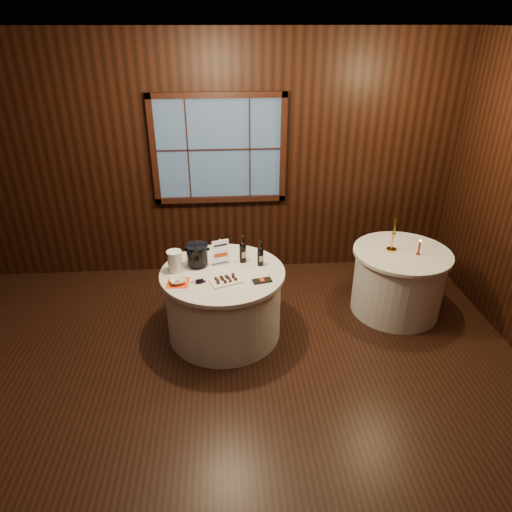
{
  "coord_description": "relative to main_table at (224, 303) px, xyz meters",
  "views": [
    {
      "loc": [
        0.04,
        -3.07,
        3.06
      ],
      "look_at": [
        0.34,
        0.9,
        0.98
      ],
      "focal_mm": 32.0,
      "sensor_mm": 36.0,
      "label": 1
    }
  ],
  "objects": [
    {
      "name": "chocolate_plate",
      "position": [
        0.03,
        -0.21,
        0.4
      ],
      "size": [
        0.35,
        0.29,
        0.04
      ],
      "rotation": [
        0.0,
        0.0,
        0.35
      ],
      "color": "white",
      "rests_on": "main_table"
    },
    {
      "name": "chocolate_box",
      "position": [
        0.39,
        -0.23,
        0.39
      ],
      "size": [
        0.2,
        0.13,
        0.02
      ],
      "primitive_type": "cube",
      "rotation": [
        0.0,
        0.0,
        0.21
      ],
      "color": "black",
      "rests_on": "main_table"
    },
    {
      "name": "brass_candlestick",
      "position": [
        1.88,
        0.34,
        0.53
      ],
      "size": [
        0.11,
        0.11,
        0.4
      ],
      "color": "gold",
      "rests_on": "side_table"
    },
    {
      "name": "port_bottle_left",
      "position": [
        0.22,
        0.19,
        0.51
      ],
      "size": [
        0.07,
        0.08,
        0.3
      ],
      "rotation": [
        0.0,
        0.0,
        0.35
      ],
      "color": "black",
      "rests_on": "main_table"
    },
    {
      "name": "red_candle",
      "position": [
        2.14,
        0.21,
        0.45
      ],
      "size": [
        0.05,
        0.05,
        0.18
      ],
      "color": "gold",
      "rests_on": "side_table"
    },
    {
      "name": "cracker_bowl",
      "position": [
        -0.44,
        -0.2,
        0.41
      ],
      "size": [
        0.2,
        0.2,
        0.04
      ],
      "primitive_type": "imported",
      "rotation": [
        0.0,
        0.0,
        0.27
      ],
      "color": "white",
      "rests_on": "orange_napkin"
    },
    {
      "name": "orange_napkin",
      "position": [
        -0.44,
        -0.2,
        0.38
      ],
      "size": [
        0.23,
        0.23,
        0.0
      ],
      "primitive_type": "cube",
      "rotation": [
        0.0,
        0.0,
        -0.07
      ],
      "color": "#F44714",
      "rests_on": "main_table"
    },
    {
      "name": "ice_bucket",
      "position": [
        -0.26,
        0.14,
        0.51
      ],
      "size": [
        0.23,
        0.23,
        0.24
      ],
      "color": "black",
      "rests_on": "main_table"
    },
    {
      "name": "back_wall",
      "position": [
        0.0,
        1.48,
        1.16
      ],
      "size": [
        6.0,
        0.1,
        3.0
      ],
      "color": "black",
      "rests_on": "ground"
    },
    {
      "name": "grape_bunch",
      "position": [
        -0.22,
        -0.22,
        0.4
      ],
      "size": [
        0.16,
        0.07,
        0.04
      ],
      "rotation": [
        0.0,
        0.0,
        0.08
      ],
      "color": "black",
      "rests_on": "main_table"
    },
    {
      "name": "sign_stand",
      "position": [
        -0.02,
        0.16,
        0.48
      ],
      "size": [
        0.17,
        0.13,
        0.29
      ],
      "rotation": [
        0.0,
        0.0,
        0.33
      ],
      "color": "#B0AFB6",
      "rests_on": "main_table"
    },
    {
      "name": "side_table",
      "position": [
        2.0,
        0.3,
        0.0
      ],
      "size": [
        1.08,
        1.08,
        0.77
      ],
      "color": "white",
      "rests_on": "ground"
    },
    {
      "name": "port_bottle_right",
      "position": [
        0.4,
        0.1,
        0.5
      ],
      "size": [
        0.07,
        0.07,
        0.27
      ],
      "rotation": [
        0.0,
        0.0,
        0.26
      ],
      "color": "black",
      "rests_on": "main_table"
    },
    {
      "name": "ground",
      "position": [
        0.0,
        -1.0,
        -0.39
      ],
      "size": [
        6.0,
        6.0,
        0.0
      ],
      "primitive_type": "plane",
      "color": "black",
      "rests_on": "ground"
    },
    {
      "name": "glass_pitcher",
      "position": [
        -0.48,
        0.05,
        0.49
      ],
      "size": [
        0.2,
        0.16,
        0.22
      ],
      "rotation": [
        0.0,
        0.0,
        -0.28
      ],
      "color": "white",
      "rests_on": "main_table"
    },
    {
      "name": "main_table",
      "position": [
        0.0,
        0.0,
        0.0
      ],
      "size": [
        1.28,
        1.28,
        0.77
      ],
      "color": "white",
      "rests_on": "ground"
    }
  ]
}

